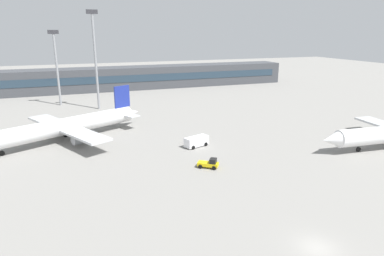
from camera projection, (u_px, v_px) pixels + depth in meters
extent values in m
plane|color=gray|center=(192.00, 141.00, 73.28)|extent=(400.00, 400.00, 0.00)
cube|color=#3F4247|center=(129.00, 78.00, 139.53)|extent=(136.48, 12.00, 9.00)
cube|color=#263847|center=(132.00, 79.00, 133.95)|extent=(129.66, 0.16, 2.80)
cone|color=white|center=(332.00, 140.00, 64.57)|extent=(4.10, 3.62, 3.31)
cylinder|color=black|center=(359.00, 149.00, 66.93)|extent=(0.94, 0.44, 0.92)
cylinder|color=silver|center=(61.00, 127.00, 72.38)|extent=(32.78, 18.66, 3.67)
cone|color=silver|center=(133.00, 113.00, 85.52)|extent=(4.42, 3.92, 2.57)
cube|color=navy|center=(122.00, 97.00, 82.25)|extent=(3.96, 2.19, 5.31)
cube|color=silver|center=(124.00, 114.00, 83.63)|extent=(6.69, 9.85, 0.23)
cube|color=silver|center=(66.00, 128.00, 73.13)|extent=(16.97, 28.01, 0.48)
cylinder|color=gray|center=(54.00, 129.00, 77.33)|extent=(3.62, 3.10, 1.93)
cylinder|color=gray|center=(80.00, 139.00, 69.67)|extent=(3.62, 3.10, 1.93)
cylinder|color=black|center=(2.00, 153.00, 64.64)|extent=(1.04, 0.77, 0.97)
cylinder|color=black|center=(66.00, 135.00, 76.12)|extent=(1.04, 0.77, 0.97)
cylinder|color=black|center=(77.00, 140.00, 72.80)|extent=(1.04, 0.77, 0.97)
cube|color=yellow|center=(208.00, 164.00, 58.96)|extent=(3.80, 3.32, 0.60)
cube|color=black|center=(213.00, 161.00, 58.55)|extent=(1.71, 1.78, 0.90)
cylinder|color=black|center=(214.00, 168.00, 58.01)|extent=(0.71, 0.61, 0.70)
cylinder|color=black|center=(216.00, 165.00, 59.45)|extent=(0.71, 0.61, 0.70)
cylinder|color=black|center=(200.00, 167.00, 58.62)|extent=(0.71, 0.61, 0.70)
cylinder|color=black|center=(202.00, 163.00, 60.07)|extent=(0.71, 0.61, 0.70)
cube|color=white|center=(196.00, 141.00, 69.75)|extent=(5.57, 3.59, 1.90)
cube|color=#1E2633|center=(189.00, 141.00, 68.39)|extent=(0.77, 1.85, 0.70)
cylinder|color=black|center=(187.00, 145.00, 69.68)|extent=(0.81, 0.51, 0.76)
cylinder|color=black|center=(193.00, 148.00, 68.16)|extent=(0.81, 0.51, 0.76)
cylinder|color=black|center=(199.00, 142.00, 71.75)|extent=(0.81, 0.51, 0.76)
cylinder|color=black|center=(206.00, 144.00, 70.23)|extent=(0.81, 0.51, 0.76)
cylinder|color=gray|center=(57.00, 70.00, 106.46)|extent=(0.70, 0.70, 22.20)
cube|color=#333338|center=(53.00, 32.00, 103.24)|extent=(3.20, 0.80, 1.20)
cylinder|color=gray|center=(96.00, 63.00, 100.30)|extent=(0.70, 0.70, 27.77)
cube|color=#333338|center=(92.00, 12.00, 96.32)|extent=(3.20, 0.80, 1.20)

